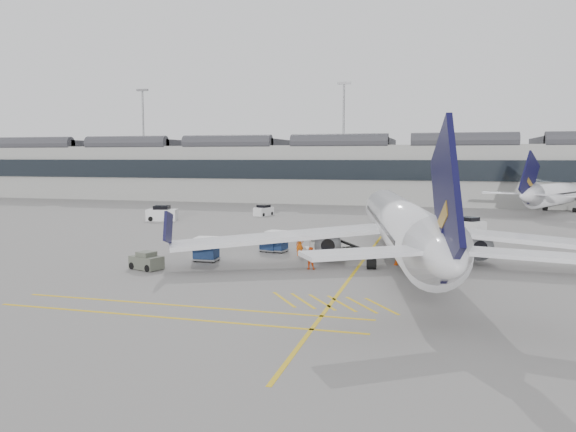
% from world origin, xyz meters
% --- Properties ---
extents(ground, '(220.00, 220.00, 0.00)m').
position_xyz_m(ground, '(0.00, 0.00, 0.00)').
color(ground, gray).
rests_on(ground, ground).
extents(terminal, '(200.00, 20.45, 12.40)m').
position_xyz_m(terminal, '(0.00, 71.93, 6.14)').
color(terminal, '#9E9E99').
rests_on(terminal, ground).
extents(light_masts, '(113.00, 0.60, 25.45)m').
position_xyz_m(light_masts, '(-1.67, 86.00, 14.49)').
color(light_masts, slate).
rests_on(light_masts, ground).
extents(apron_markings, '(0.25, 60.00, 0.01)m').
position_xyz_m(apron_markings, '(10.00, 10.00, 0.01)').
color(apron_markings, gold).
rests_on(apron_markings, ground).
extents(airliner_main, '(37.26, 41.08, 11.02)m').
position_xyz_m(airliner_main, '(13.33, 6.29, 3.24)').
color(airliner_main, white).
rests_on(airliner_main, ground).
extents(airliner_far, '(30.03, 33.13, 9.78)m').
position_xyz_m(airliner_far, '(35.98, 60.89, 2.87)').
color(airliner_far, white).
rests_on(airliner_far, ground).
extents(belt_loader, '(5.44, 3.20, 2.16)m').
position_xyz_m(belt_loader, '(6.71, 8.77, 0.63)').
color(belt_loader, '#BBB9B1').
rests_on(belt_loader, ground).
extents(baggage_cart_a, '(2.13, 1.86, 1.98)m').
position_xyz_m(baggage_cart_a, '(1.63, 9.71, 1.06)').
color(baggage_cart_a, gray).
rests_on(baggage_cart_a, ground).
extents(baggage_cart_b, '(2.03, 1.71, 2.06)m').
position_xyz_m(baggage_cart_b, '(-2.79, 3.68, 1.10)').
color(baggage_cart_b, gray).
rests_on(baggage_cart_b, ground).
extents(baggage_cart_c, '(1.95, 1.74, 1.74)m').
position_xyz_m(baggage_cart_c, '(0.99, 9.68, 0.93)').
color(baggage_cart_c, gray).
rests_on(baggage_cart_c, ground).
extents(baggage_cart_d, '(1.81, 1.57, 1.70)m').
position_xyz_m(baggage_cart_d, '(-3.25, 3.96, 0.91)').
color(baggage_cart_d, gray).
rests_on(baggage_cart_d, ground).
extents(ramp_agent_a, '(0.84, 0.74, 1.94)m').
position_xyz_m(ramp_agent_a, '(4.19, 8.38, 0.97)').
color(ramp_agent_a, '#DD570B').
rests_on(ramp_agent_a, ground).
extents(ramp_agent_b, '(0.88, 0.70, 1.77)m').
position_xyz_m(ramp_agent_b, '(6.46, 2.65, 0.89)').
color(ramp_agent_b, '#EB480C').
rests_on(ramp_agent_b, ground).
extents(pushback_tug, '(2.87, 2.26, 1.41)m').
position_xyz_m(pushback_tug, '(-6.01, -0.71, 0.62)').
color(pushback_tug, '#55594C').
rests_on(pushback_tug, ground).
extents(safety_cone_nose, '(0.35, 0.35, 0.48)m').
position_xyz_m(safety_cone_nose, '(11.95, 21.67, 0.24)').
color(safety_cone_nose, '#F24C0A').
rests_on(safety_cone_nose, ground).
extents(safety_cone_engine, '(0.36, 0.36, 0.50)m').
position_xyz_m(safety_cone_engine, '(12.86, 6.17, 0.25)').
color(safety_cone_engine, '#F24C0A').
rests_on(safety_cone_engine, ground).
extents(service_van_left, '(4.45, 2.95, 2.10)m').
position_xyz_m(service_van_left, '(-21.06, 30.47, 0.94)').
color(service_van_left, silver).
rests_on(service_van_left, ground).
extents(service_van_mid, '(2.57, 3.55, 1.65)m').
position_xyz_m(service_van_mid, '(-9.46, 40.64, 0.74)').
color(service_van_mid, silver).
rests_on(service_van_mid, ground).
extents(service_van_right, '(3.94, 3.64, 1.85)m').
position_xyz_m(service_van_right, '(19.57, 28.50, 0.83)').
color(service_van_right, silver).
rests_on(service_van_right, ground).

